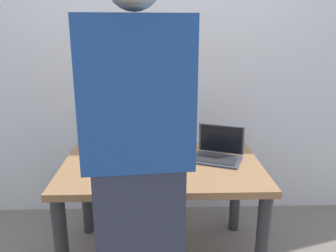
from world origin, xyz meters
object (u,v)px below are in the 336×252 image
beer_bottle_dark (132,132)px  beer_bottle_amber (129,135)px  laptop (218,152)px  person_figure (139,173)px

beer_bottle_dark → beer_bottle_amber: (-0.02, -0.10, 0.01)m
laptop → beer_bottle_amber: bearing=167.7°
beer_bottle_dark → person_figure: size_ratio=0.16×
beer_bottle_dark → beer_bottle_amber: beer_bottle_amber is taller
person_figure → beer_bottle_amber: bearing=97.6°
laptop → beer_bottle_amber: beer_bottle_amber is taller
beer_bottle_dark → laptop: bearing=-21.7°
laptop → beer_bottle_amber: (-0.60, 0.13, 0.08)m
beer_bottle_dark → person_figure: (0.10, -1.00, 0.12)m
laptop → beer_bottle_dark: 0.63m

